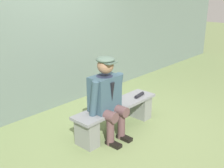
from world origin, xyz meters
TOP-DOWN VIEW (x-y plane):
  - ground_plane at (0.00, 0.00)m, footprint 30.00×30.00m
  - bench at (0.00, 0.00)m, footprint 1.53×0.37m
  - seated_man at (0.26, 0.05)m, footprint 0.59×0.54m
  - rolled_magazine at (-0.48, 0.06)m, footprint 0.23×0.09m
  - stadium_wall at (0.00, -1.53)m, footprint 12.00×0.24m

SIDE VIEW (x-z plane):
  - ground_plane at x=0.00m, z-range 0.00..0.00m
  - bench at x=0.00m, z-range 0.05..0.48m
  - rolled_magazine at x=-0.48m, z-range 0.43..0.48m
  - seated_man at x=0.26m, z-range 0.05..1.27m
  - stadium_wall at x=0.00m, z-range 0.00..2.28m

